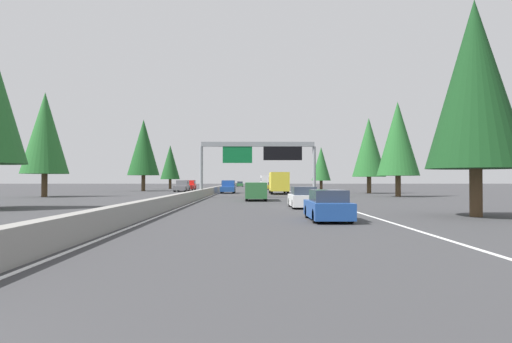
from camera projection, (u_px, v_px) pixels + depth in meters
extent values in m
plane|color=#38383A|center=(215.00, 194.00, 63.71)|extent=(320.00, 320.00, 0.00)
cube|color=gray|center=(222.00, 188.00, 83.71)|extent=(180.00, 0.56, 0.90)
cube|color=silver|center=(290.00, 192.00, 73.81)|extent=(160.00, 0.16, 0.01)
cube|color=silver|center=(221.00, 192.00, 73.71)|extent=(160.00, 0.16, 0.01)
cylinder|color=gray|center=(201.00, 172.00, 49.16)|extent=(0.36, 0.36, 5.57)
cylinder|color=gray|center=(314.00, 172.00, 49.27)|extent=(0.36, 0.36, 5.57)
cube|color=gray|center=(258.00, 144.00, 49.27)|extent=(0.50, 12.32, 0.50)
cube|color=#0C602D|center=(237.00, 154.00, 49.08)|extent=(0.12, 3.20, 1.90)
cube|color=black|center=(283.00, 153.00, 49.13)|extent=(0.16, 4.20, 1.50)
cube|color=#1E4793|center=(328.00, 209.00, 21.63)|extent=(4.40, 1.80, 0.76)
cube|color=#2D3847|center=(328.00, 196.00, 21.42)|extent=(2.46, 1.51, 0.56)
cylinder|color=black|center=(307.00, 212.00, 23.02)|extent=(0.64, 0.22, 0.64)
cylinder|color=black|center=(338.00, 212.00, 23.04)|extent=(0.64, 0.22, 0.64)
cylinder|color=black|center=(315.00, 216.00, 20.21)|extent=(0.64, 0.22, 0.64)
cylinder|color=black|center=(350.00, 216.00, 20.22)|extent=(0.64, 0.22, 0.64)
cube|color=white|center=(303.00, 200.00, 31.41)|extent=(4.40, 1.80, 0.76)
cube|color=#2D3847|center=(303.00, 191.00, 31.20)|extent=(2.46, 1.51, 0.56)
cylinder|color=black|center=(290.00, 202.00, 32.80)|extent=(0.64, 0.22, 0.64)
cylinder|color=black|center=(312.00, 202.00, 32.82)|extent=(0.64, 0.22, 0.64)
cylinder|color=black|center=(294.00, 204.00, 29.99)|extent=(0.64, 0.22, 0.64)
cylinder|color=black|center=(317.00, 204.00, 30.00)|extent=(0.64, 0.22, 0.64)
cube|color=gold|center=(279.00, 182.00, 61.05)|extent=(6.12, 2.40, 2.50)
cube|color=#AD931E|center=(277.00, 184.00, 65.29)|extent=(2.38, 2.30, 1.90)
cylinder|color=black|center=(270.00, 190.00, 65.10)|extent=(0.90, 0.28, 0.90)
cylinder|color=black|center=(285.00, 190.00, 65.12)|extent=(0.90, 0.28, 0.90)
cylinder|color=black|center=(272.00, 191.00, 59.32)|extent=(0.90, 0.28, 0.90)
cylinder|color=black|center=(288.00, 191.00, 59.34)|extent=(0.90, 0.28, 0.90)
cube|color=#AD931E|center=(272.00, 187.00, 90.72)|extent=(4.40, 1.80, 0.76)
cube|color=#2D3847|center=(272.00, 184.00, 90.51)|extent=(2.46, 1.51, 0.56)
cylinder|color=black|center=(268.00, 188.00, 92.12)|extent=(0.64, 0.22, 0.64)
cylinder|color=black|center=(275.00, 188.00, 92.13)|extent=(0.64, 0.22, 0.64)
cylinder|color=black|center=(268.00, 188.00, 89.30)|extent=(0.64, 0.22, 0.64)
cylinder|color=black|center=(276.00, 188.00, 89.32)|extent=(0.64, 0.22, 0.64)
cube|color=white|center=(266.00, 181.00, 120.21)|extent=(11.50, 2.50, 2.90)
cube|color=#2D3847|center=(266.00, 180.00, 120.22)|extent=(11.04, 2.55, 0.84)
cylinder|color=black|center=(261.00, 185.00, 124.21)|extent=(1.00, 0.30, 1.00)
cylinder|color=black|center=(269.00, 185.00, 124.23)|extent=(1.00, 0.30, 1.00)
cylinder|color=black|center=(262.00, 185.00, 116.16)|extent=(1.00, 0.30, 1.00)
cylinder|color=black|center=(270.00, 185.00, 116.18)|extent=(1.00, 0.30, 1.00)
cube|color=#1E4793|center=(228.00, 189.00, 65.43)|extent=(5.60, 2.00, 0.70)
cube|color=#1E4793|center=(228.00, 183.00, 66.46)|extent=(2.24, 1.84, 0.90)
cube|color=#2D3847|center=(228.00, 183.00, 66.46)|extent=(2.02, 1.92, 0.41)
cylinder|color=black|center=(223.00, 190.00, 67.27)|extent=(0.80, 0.28, 0.80)
cylinder|color=black|center=(234.00, 190.00, 67.29)|extent=(0.80, 0.28, 0.80)
cylinder|color=black|center=(221.00, 191.00, 63.57)|extent=(0.80, 0.28, 0.80)
cylinder|color=black|center=(233.00, 191.00, 63.59)|extent=(0.80, 0.28, 0.80)
cube|color=#2D6B38|center=(256.00, 190.00, 42.36)|extent=(5.00, 1.95, 1.44)
cube|color=#2D3847|center=(256.00, 188.00, 40.07)|extent=(0.08, 1.48, 0.56)
cylinder|color=black|center=(247.00, 196.00, 44.04)|extent=(0.70, 0.24, 0.70)
cylinder|color=black|center=(265.00, 196.00, 44.06)|extent=(0.70, 0.24, 0.70)
cylinder|color=black|center=(247.00, 197.00, 40.64)|extent=(0.70, 0.24, 0.70)
cylinder|color=black|center=(266.00, 197.00, 40.66)|extent=(0.70, 0.24, 0.70)
cube|color=#2D6B38|center=(240.00, 185.00, 129.99)|extent=(4.40, 1.80, 0.76)
cube|color=#2D3847|center=(240.00, 182.00, 129.78)|extent=(2.46, 1.51, 0.56)
cylinder|color=black|center=(237.00, 185.00, 131.38)|extent=(0.64, 0.22, 0.64)
cylinder|color=black|center=(243.00, 185.00, 131.40)|extent=(0.64, 0.22, 0.64)
cylinder|color=black|center=(237.00, 185.00, 128.57)|extent=(0.64, 0.22, 0.64)
cylinder|color=black|center=(243.00, 185.00, 128.58)|extent=(0.64, 0.22, 0.64)
cube|color=slate|center=(182.00, 188.00, 74.38)|extent=(5.60, 2.00, 0.70)
cube|color=slate|center=(183.00, 183.00, 75.40)|extent=(2.24, 1.84, 0.90)
cube|color=#2D3847|center=(183.00, 182.00, 75.40)|extent=(2.02, 1.92, 0.41)
cylinder|color=black|center=(178.00, 189.00, 76.22)|extent=(0.80, 0.28, 0.80)
cylinder|color=black|center=(189.00, 189.00, 76.23)|extent=(0.80, 0.28, 0.80)
cylinder|color=black|center=(175.00, 189.00, 72.52)|extent=(0.80, 0.28, 0.80)
cylinder|color=black|center=(185.00, 189.00, 72.54)|extent=(0.80, 0.28, 0.80)
cube|color=red|center=(189.00, 187.00, 84.17)|extent=(5.60, 2.00, 0.70)
cube|color=red|center=(190.00, 183.00, 85.19)|extent=(2.24, 1.84, 0.90)
cube|color=#2D3847|center=(190.00, 182.00, 85.19)|extent=(2.02, 1.92, 0.41)
cylinder|color=black|center=(186.00, 188.00, 86.01)|extent=(0.80, 0.28, 0.80)
cylinder|color=black|center=(195.00, 188.00, 86.02)|extent=(0.80, 0.28, 0.80)
cylinder|color=black|center=(183.00, 188.00, 82.31)|extent=(0.80, 0.28, 0.80)
cylinder|color=black|center=(192.00, 188.00, 82.33)|extent=(0.80, 0.28, 0.80)
cylinder|color=#4C3823|center=(476.00, 193.00, 23.73)|extent=(0.64, 0.64, 2.53)
cone|color=#143D19|center=(475.00, 84.00, 23.83)|extent=(5.07, 5.07, 8.98)
cylinder|color=#4C3823|center=(398.00, 186.00, 52.03)|extent=(0.62, 0.62, 2.42)
cone|color=#236028|center=(398.00, 139.00, 52.13)|extent=(4.84, 4.84, 8.58)
cylinder|color=#4C3823|center=(369.00, 185.00, 64.78)|extent=(0.62, 0.62, 2.39)
cone|color=#236028|center=(369.00, 147.00, 64.88)|extent=(4.77, 4.77, 8.46)
cylinder|color=#4C3823|center=(321.00, 185.00, 85.05)|extent=(0.56, 0.56, 1.79)
cone|color=#236028|center=(321.00, 164.00, 85.12)|extent=(3.59, 3.59, 6.36)
cylinder|color=#4C3823|center=(44.00, 185.00, 51.43)|extent=(0.65, 0.65, 2.63)
cone|color=#236028|center=(45.00, 133.00, 51.54)|extent=(5.27, 5.27, 9.34)
cylinder|color=#4C3823|center=(143.00, 183.00, 78.31)|extent=(0.66, 0.66, 2.74)
cone|color=#194C1E|center=(143.00, 147.00, 78.43)|extent=(5.48, 5.48, 9.71)
cylinder|color=#4C3823|center=(170.00, 184.00, 96.80)|extent=(0.59, 0.59, 2.07)
cone|color=#194C1E|center=(170.00, 162.00, 96.89)|extent=(4.14, 4.14, 7.34)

